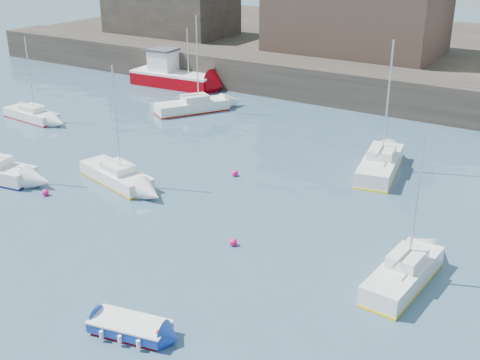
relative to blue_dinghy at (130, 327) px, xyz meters
The scene contains 15 objects.
water 2.54m from the blue_dinghy, behind, with size 220.00×220.00×0.00m, color #2D4760.
quay_wall 35.04m from the blue_dinghy, 94.13° to the left, with size 90.00×5.00×3.00m, color #28231E.
land_strip 53.00m from the blue_dinghy, 92.73° to the left, with size 90.00×32.00×2.80m, color #28231E.
warehouse 44.21m from the blue_dinghy, 101.23° to the left, with size 16.40×10.40×7.60m.
bldg_west 52.10m from the blue_dinghy, 126.05° to the left, with size 14.00×8.00×5.00m.
blue_dinghy is the anchor object (origin of this frame).
fishing_boat 38.55m from the blue_dinghy, 125.42° to the left, with size 8.61×3.68×5.58m.
sailboat_b 14.97m from the blue_dinghy, 134.50° to the left, with size 5.86×3.17×7.20m.
sailboat_c 11.69m from the blue_dinghy, 48.92° to the left, with size 2.14×5.44×7.00m.
sailboat_e 30.03m from the blue_dinghy, 146.39° to the left, with size 5.28×2.05×6.65m.
sailboat_f 20.70m from the blue_dinghy, 83.29° to the left, with size 3.08×6.53×8.17m.
sailboat_h 29.52m from the blue_dinghy, 121.52° to the left, with size 4.86×6.16×7.80m.
buoy_near 14.52m from the blue_dinghy, 150.79° to the left, with size 0.39×0.39×0.39m, color #FF116B.
buoy_mid 7.87m from the blue_dinghy, 92.76° to the left, with size 0.38×0.38×0.38m, color #FF116B.
buoy_far 16.12m from the blue_dinghy, 108.10° to the left, with size 0.40×0.40×0.40m, color #FF116B.
Camera 1 is at (15.95, -13.61, 14.31)m, focal length 45.00 mm.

